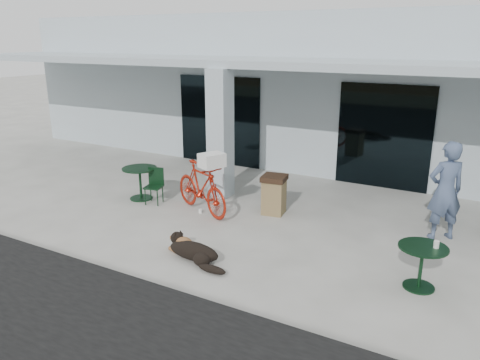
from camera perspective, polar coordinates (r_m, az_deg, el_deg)
The scene contains 16 objects.
ground at distance 9.24m, azimuth -1.91°, elevation -7.34°, with size 80.00×80.00×0.00m, color #B6B4AC.
building at distance 16.36m, azimuth 13.97°, elevation 11.02°, with size 22.00×7.00×4.50m, color #A5B2BA.
storefront_glass_left at distance 14.55m, azimuth -2.54°, elevation 7.23°, with size 2.80×0.06×2.70m, color black.
storefront_glass_right at distance 12.67m, azimuth 17.10°, elevation 5.05°, with size 2.40×0.06×2.70m, color black.
column at distance 11.39m, azimuth -2.42°, elevation 5.59°, with size 0.50×0.50×3.12m, color #A5B2BA.
overhang at distance 11.66m, azimuth 7.44°, elevation 13.91°, with size 22.00×2.80×0.18m, color #A5B2BA.
bicycle at distance 10.51m, azimuth -4.74°, elevation -0.95°, with size 0.54×1.93×1.16m, color #A51E0D.
laundry_basket at distance 9.95m, azimuth -3.45°, elevation 2.41°, with size 0.50×0.37×0.30m, color white.
dog at distance 8.41m, azimuth -5.66°, elevation -8.52°, with size 1.15×0.38×0.38m, color black, non-canonical shape.
cup_near_dog at distance 10.62m, azimuth -4.84°, elevation -3.79°, with size 0.08×0.08×0.10m, color white.
cafe_table_near at distance 11.67m, azimuth -12.05°, elevation -0.41°, with size 0.84×0.84×0.79m, color #11321B, non-canonical shape.
cafe_chair_near at distance 11.27m, azimuth -10.49°, elevation -0.78°, with size 0.38×0.42×0.85m, color #11321B, non-canonical shape.
cafe_table_far at distance 7.97m, azimuth 21.18°, elevation -9.89°, with size 0.76×0.76×0.71m, color #11321B, non-canonical shape.
person at distance 9.82m, azimuth 23.75°, elevation -1.22°, with size 0.71×0.47×1.96m, color #465675.
cup_on_table at distance 7.82m, azimuth 22.82°, elevation -7.25°, with size 0.08×0.08×0.11m, color white.
trash_receptacle at distance 10.47m, azimuth 4.16°, elevation -1.78°, with size 0.52×0.52×0.89m, color olive, non-canonical shape.
Camera 1 is at (4.41, -7.18, 3.80)m, focal length 35.00 mm.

